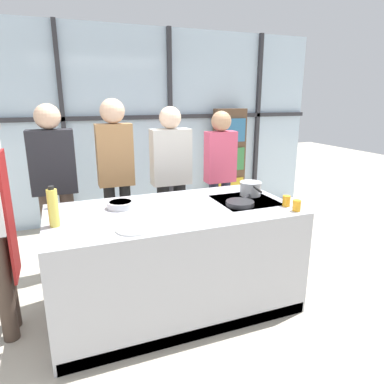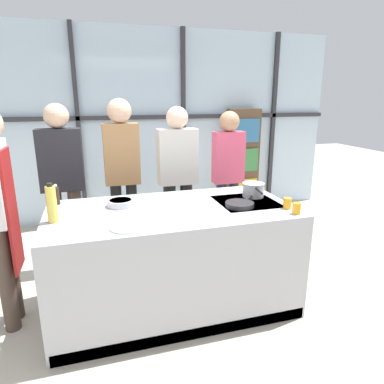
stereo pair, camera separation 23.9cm
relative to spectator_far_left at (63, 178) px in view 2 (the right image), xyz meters
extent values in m
plane|color=#BCB29E|center=(0.93, -1.02, -1.02)|extent=(18.00, 18.00, 0.00)
cube|color=silver|center=(0.93, 1.48, 0.38)|extent=(6.40, 0.04, 2.80)
cube|color=#2D2D33|center=(0.93, 1.43, 0.52)|extent=(6.40, 0.06, 0.06)
cube|color=#2D2D33|center=(0.16, 1.43, 0.38)|extent=(0.06, 0.06, 2.80)
cube|color=#2D2D33|center=(1.70, 1.43, 0.38)|extent=(0.06, 0.06, 2.80)
cube|color=#2D2D33|center=(3.23, 1.43, 0.38)|extent=(0.06, 0.06, 2.80)
cube|color=brown|center=(2.65, 1.30, -0.19)|extent=(0.52, 0.16, 1.65)
cube|color=gold|center=(2.65, 1.21, -0.66)|extent=(0.44, 0.03, 0.36)
cube|color=#3D8447|center=(2.65, 1.21, -0.16)|extent=(0.44, 0.03, 0.36)
cube|color=teal|center=(2.65, 1.21, 0.30)|extent=(0.44, 0.03, 0.36)
cube|color=#A8AAB2|center=(0.93, -1.02, -0.56)|extent=(2.06, 1.05, 0.92)
cube|color=black|center=(1.62, -1.02, -0.10)|extent=(0.52, 0.52, 0.01)
cube|color=black|center=(0.93, -1.53, -0.97)|extent=(2.02, 0.03, 0.10)
cylinder|color=#38383D|center=(1.50, -1.15, -0.10)|extent=(0.13, 0.13, 0.01)
cylinder|color=#38383D|center=(1.75, -1.15, -0.10)|extent=(0.13, 0.13, 0.01)
cylinder|color=#38383D|center=(1.50, -0.90, -0.10)|extent=(0.13, 0.13, 0.01)
cylinder|color=#38383D|center=(1.75, -0.90, -0.10)|extent=(0.13, 0.13, 0.01)
cylinder|color=#47382D|center=(-0.41, -0.83, -0.58)|extent=(0.12, 0.12, 0.89)
cylinder|color=#47382D|center=(-0.41, -1.00, -0.58)|extent=(0.12, 0.12, 0.89)
cube|color=maroon|center=(-0.32, -0.91, -0.04)|extent=(0.02, 0.32, 0.97)
cylinder|color=#47382D|center=(0.10, 0.00, -0.58)|extent=(0.14, 0.14, 0.89)
cylinder|color=#47382D|center=(-0.10, 0.00, -0.58)|extent=(0.14, 0.14, 0.89)
cube|color=#232328|center=(0.00, 0.00, 0.19)|extent=(0.44, 0.20, 0.64)
sphere|color=#D8AD8C|center=(0.00, 0.00, 0.63)|extent=(0.25, 0.25, 0.25)
cylinder|color=black|center=(0.70, 0.00, -0.56)|extent=(0.12, 0.12, 0.91)
cylinder|color=black|center=(0.53, 0.00, -0.56)|extent=(0.12, 0.12, 0.91)
cube|color=#A37547|center=(0.62, 0.00, 0.22)|extent=(0.37, 0.17, 0.65)
sphere|color=#D8AD8C|center=(0.62, 0.00, 0.67)|extent=(0.25, 0.25, 0.25)
cylinder|color=black|center=(1.34, 0.00, -0.59)|extent=(0.14, 0.14, 0.87)
cylinder|color=black|center=(1.14, 0.00, -0.59)|extent=(0.14, 0.14, 0.87)
cube|color=beige|center=(1.24, 0.00, 0.16)|extent=(0.44, 0.20, 0.62)
sphere|color=beige|center=(1.24, 0.00, 0.59)|extent=(0.24, 0.24, 0.24)
cylinder|color=#232838|center=(1.94, 0.00, -0.60)|extent=(0.12, 0.12, 0.84)
cylinder|color=#232838|center=(1.78, 0.00, -0.60)|extent=(0.12, 0.12, 0.84)
cube|color=#DB4C6B|center=(1.86, 0.00, 0.12)|extent=(0.36, 0.16, 0.60)
sphere|color=tan|center=(1.86, 0.00, 0.54)|extent=(0.23, 0.23, 0.23)
cylinder|color=#232326|center=(1.50, -1.15, -0.08)|extent=(0.25, 0.25, 0.04)
cylinder|color=#B26B2D|center=(1.50, -1.15, -0.06)|extent=(0.19, 0.19, 0.01)
cylinder|color=#232326|center=(1.66, -1.00, -0.07)|extent=(0.16, 0.15, 0.02)
cylinder|color=silver|center=(1.75, -0.90, -0.03)|extent=(0.20, 0.20, 0.13)
cylinder|color=silver|center=(1.75, -0.90, 0.03)|extent=(0.21, 0.21, 0.01)
cylinder|color=black|center=(1.71, -1.08, 0.01)|extent=(0.06, 0.18, 0.02)
cylinder|color=white|center=(0.52, -1.37, -0.09)|extent=(0.26, 0.26, 0.01)
cylinder|color=silver|center=(0.52, -0.84, -0.07)|extent=(0.23, 0.23, 0.06)
cylinder|color=#4C4C51|center=(0.52, -0.84, -0.05)|extent=(0.19, 0.19, 0.01)
cylinder|color=#E0CC4C|center=(0.00, -1.09, 0.04)|extent=(0.07, 0.07, 0.28)
cylinder|color=black|center=(0.00, -1.09, 0.19)|extent=(0.04, 0.04, 0.02)
cylinder|color=#332319|center=(-0.01, -0.63, -0.02)|extent=(0.05, 0.05, 0.15)
sphere|color=#B2B2B7|center=(-0.01, -0.63, 0.07)|extent=(0.03, 0.03, 0.03)
cylinder|color=orange|center=(1.86, -1.45, -0.05)|extent=(0.07, 0.07, 0.09)
cylinder|color=orange|center=(1.86, -1.31, -0.05)|extent=(0.07, 0.07, 0.09)
camera|label=1|loc=(0.08, -3.64, 0.81)|focal=32.00mm
camera|label=2|loc=(0.31, -3.71, 0.81)|focal=32.00mm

